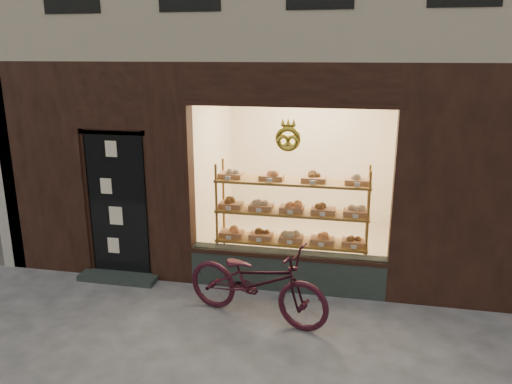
# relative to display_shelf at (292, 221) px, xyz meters

# --- Properties ---
(ground) EXTENTS (90.00, 90.00, 0.00)m
(ground) POSITION_rel_display_shelf_xyz_m (-0.45, -2.55, -0.86)
(ground) COLOR #4D4D4D
(display_shelf) EXTENTS (2.20, 0.45, 1.70)m
(display_shelf) POSITION_rel_display_shelf_xyz_m (0.00, 0.00, 0.00)
(display_shelf) COLOR olive
(display_shelf) RESTS_ON ground
(bicycle) EXTENTS (2.00, 1.13, 0.99)m
(bicycle) POSITION_rel_display_shelf_xyz_m (-0.25, -1.30, -0.36)
(bicycle) COLOR #350F1B
(bicycle) RESTS_ON ground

